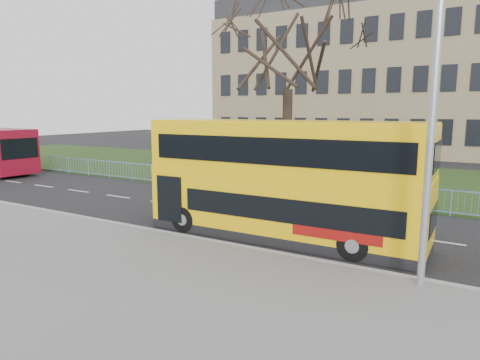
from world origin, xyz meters
name	(u,v)px	position (x,y,z in m)	size (l,w,h in m)	color
ground	(247,234)	(0.00, 0.00, 0.00)	(120.00, 120.00, 0.00)	black
pavement	(98,307)	(0.00, -6.75, 0.06)	(80.00, 10.50, 0.12)	slate
kerb	(224,244)	(0.00, -1.55, 0.07)	(80.00, 0.20, 0.14)	gray
grass_verge	(357,178)	(0.00, 14.30, 0.04)	(80.00, 15.40, 0.08)	#1D3312
guard_railing	(314,190)	(0.00, 6.60, 0.55)	(40.00, 0.12, 1.10)	#74A3CF
bare_tree	(288,71)	(-3.00, 10.00, 6.56)	(9.07, 9.07, 12.96)	black
civic_building	(365,85)	(-5.00, 35.00, 7.00)	(30.00, 15.00, 14.00)	#887456
yellow_bus	(282,177)	(1.23, 0.17, 2.13)	(9.50, 2.38, 3.97)	yellow
street_lamp	(429,83)	(5.89, -2.00, 4.98)	(1.88, 0.26, 8.86)	#999BA1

